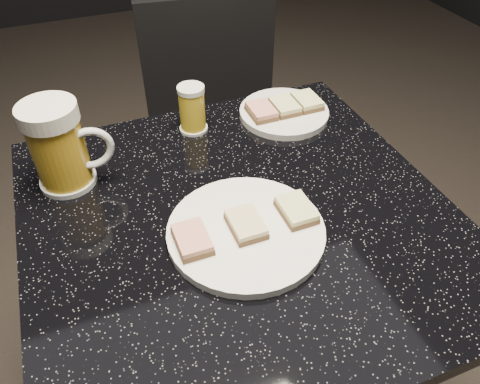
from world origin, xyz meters
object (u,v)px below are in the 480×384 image
(beer_tumbler, at_px, (192,109))
(plate_large, at_px, (246,231))
(plate_small, at_px, (284,113))
(chair, at_px, (218,134))
(table, at_px, (240,300))
(beer_mug, at_px, (60,146))

(beer_tumbler, bearing_deg, plate_large, -92.06)
(plate_large, height_order, beer_tumbler, beer_tumbler)
(plate_small, bearing_deg, chair, 96.79)
(plate_large, relative_size, plate_small, 1.32)
(plate_large, xyz_separation_m, table, (0.01, 0.05, -0.25))
(beer_mug, bearing_deg, beer_tumbler, 17.24)
(table, relative_size, beer_mug, 4.75)
(beer_mug, relative_size, chair, 0.18)
(plate_small, bearing_deg, beer_tumbler, 173.71)
(plate_large, xyz_separation_m, plate_small, (0.21, 0.29, 0.00))
(plate_small, height_order, chair, chair)
(table, bearing_deg, plate_large, -99.94)
(plate_large, relative_size, table, 0.33)
(plate_large, bearing_deg, plate_small, 54.77)
(plate_large, bearing_deg, beer_tumbler, 87.94)
(table, height_order, beer_mug, beer_mug)
(table, height_order, beer_tumbler, beer_tumbler)
(beer_tumbler, height_order, chair, chair)
(plate_large, relative_size, beer_mug, 1.59)
(chair, bearing_deg, beer_mug, -136.59)
(chair, bearing_deg, table, -105.40)
(plate_large, height_order, beer_mug, beer_mug)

